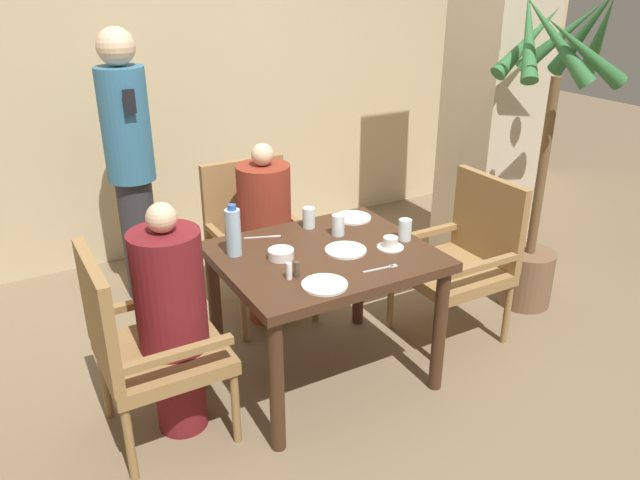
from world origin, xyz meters
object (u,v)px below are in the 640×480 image
glass_tall_far (338,225)px  glass_tall_mid (309,218)px  chair_right_side (464,254)px  standing_host (130,161)px  chair_left_side (142,343)px  plate_main_left (346,250)px  teacup_with_saucer (390,244)px  diner_in_far_chair (265,233)px  bowl_small (281,254)px  potted_palm (543,169)px  diner_in_left_chair (173,319)px  plate_main_right (325,285)px  water_bottle (233,232)px  plate_dessert_center (353,218)px  glass_tall_near (405,230)px  chair_far_side (256,235)px

glass_tall_far → glass_tall_mid: bearing=117.0°
chair_right_side → standing_host: standing_host is taller
chair_left_side → plate_main_left: size_ratio=4.57×
teacup_with_saucer → diner_in_far_chair: bearing=110.8°
diner_in_far_chair → bowl_small: bearing=-108.2°
standing_host → potted_palm: 2.58m
chair_right_side → glass_tall_far: bearing=168.7°
teacup_with_saucer → bowl_small: teacup_with_saucer is taller
diner_in_left_chair → glass_tall_far: (0.98, 0.16, 0.21)m
standing_host → plate_main_right: 1.80m
water_bottle → glass_tall_far: 0.59m
plate_dessert_center → glass_tall_mid: glass_tall_mid is taller
standing_host → plate_main_right: (0.42, -1.74, -0.19)m
diner_in_far_chair → potted_palm: potted_palm is taller
standing_host → glass_tall_near: 1.83m
diner_in_far_chair → glass_tall_near: (0.45, -0.79, 0.22)m
water_bottle → glass_tall_near: (0.85, -0.27, -0.07)m
chair_far_side → diner_in_far_chair: (-0.00, -0.15, 0.07)m
bowl_small → glass_tall_far: (0.40, 0.11, 0.03)m
chair_left_side → glass_tall_far: bearing=7.8°
glass_tall_near → diner_in_left_chair: bearing=176.6°
chair_right_side → glass_tall_mid: size_ratio=8.47×
diner_in_left_chair → glass_tall_near: diner_in_left_chair is taller
glass_tall_far → chair_left_side: bearing=-172.2°
standing_host → teacup_with_saucer: size_ratio=12.77×
chair_left_side → teacup_with_saucer: size_ratio=7.03×
bowl_small → glass_tall_far: 0.41m
water_bottle → glass_tall_mid: water_bottle is taller
chair_left_side → glass_tall_mid: (1.04, 0.32, 0.29)m
standing_host → plate_main_left: bearing=-64.6°
potted_palm → water_bottle: (-1.99, 0.15, -0.06)m
standing_host → teacup_with_saucer: 1.81m
plate_main_left → water_bottle: (-0.51, 0.24, 0.12)m
plate_main_left → glass_tall_mid: glass_tall_mid is taller
potted_palm → glass_tall_near: (-1.14, -0.12, -0.12)m
diner_in_left_chair → water_bottle: 0.52m
chair_left_side → plate_main_right: size_ratio=4.57×
chair_left_side → teacup_with_saucer: chair_left_side is taller
chair_far_side → bowl_small: size_ratio=7.50×
chair_right_side → bowl_small: (-1.18, 0.04, 0.26)m
plate_main_left → teacup_with_saucer: size_ratio=1.54×
diner_in_left_chair → standing_host: 1.48m
diner_in_left_chair → glass_tall_far: 1.01m
chair_far_side → water_bottle: water_bottle is taller
chair_left_side → glass_tall_near: size_ratio=8.47×
diner_in_left_chair → standing_host: bearing=81.8°
plate_main_left → plate_main_right: size_ratio=1.00×
teacup_with_saucer → potted_palm: bearing=7.8°
diner_in_left_chair → plate_main_left: bearing=-2.8°
chair_far_side → potted_palm: bearing=-27.4°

